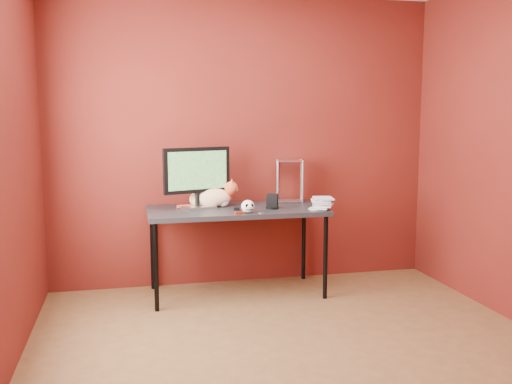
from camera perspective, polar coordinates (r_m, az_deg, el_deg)
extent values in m
cube|color=brown|center=(3.82, 4.45, -16.07)|extent=(3.50, 3.50, 0.01)
cube|color=#5A1510|center=(5.19, -1.18, 5.10)|extent=(3.50, 0.02, 2.60)
cube|color=#5A1510|center=(1.92, 20.65, 0.00)|extent=(3.50, 0.02, 2.60)
cube|color=black|center=(4.86, -1.98, -1.86)|extent=(1.50, 0.70, 0.04)
cylinder|color=black|center=(4.56, -9.96, -7.43)|extent=(0.04, 0.04, 0.71)
cylinder|color=black|center=(4.83, 6.96, -6.51)|extent=(0.04, 0.04, 0.71)
cylinder|color=black|center=(5.14, -10.32, -5.70)|extent=(0.04, 0.04, 0.71)
cylinder|color=black|center=(5.38, 4.79, -4.99)|extent=(0.04, 0.04, 0.71)
cube|color=#ABABB0|center=(4.87, -5.87, -1.51)|extent=(0.32, 0.27, 0.02)
cylinder|color=black|center=(4.86, -5.88, -0.70)|extent=(0.04, 0.04, 0.12)
cube|color=black|center=(4.83, -5.92, 2.18)|extent=(0.58, 0.21, 0.38)
cube|color=#144913|center=(4.83, -5.92, 2.18)|extent=(0.51, 0.17, 0.32)
ellipsoid|color=orange|center=(4.92, -4.53, -0.54)|extent=(0.38, 0.26, 0.17)
ellipsoid|color=orange|center=(4.93, -5.73, -0.72)|extent=(0.19, 0.19, 0.13)
sphere|color=white|center=(4.92, -3.33, -0.84)|extent=(0.11, 0.11, 0.11)
sphere|color=#D65229|center=(4.90, -2.50, 0.41)|extent=(0.11, 0.11, 0.11)
cone|color=#D65229|center=(4.87, -2.45, 1.03)|extent=(0.04, 0.04, 0.05)
cone|color=#D65229|center=(4.92, -2.43, 1.11)|extent=(0.04, 0.04, 0.05)
cylinder|color=red|center=(4.91, -2.67, -0.12)|extent=(0.08, 0.08, 0.01)
cylinder|color=#D65229|center=(4.90, -6.85, -1.41)|extent=(0.19, 0.07, 0.03)
ellipsoid|color=white|center=(4.60, -0.82, -1.45)|extent=(0.11, 0.11, 0.10)
ellipsoid|color=black|center=(4.55, -0.97, -1.39)|extent=(0.03, 0.01, 0.03)
ellipsoid|color=black|center=(4.56, -0.43, -1.37)|extent=(0.03, 0.01, 0.03)
cube|color=black|center=(4.56, -0.69, -1.76)|extent=(0.06, 0.01, 0.01)
cylinder|color=black|center=(4.83, 1.64, -1.58)|extent=(0.11, 0.11, 0.02)
cube|color=black|center=(4.82, 1.65, -0.84)|extent=(0.11, 0.11, 0.11)
imported|color=beige|center=(4.86, 5.66, -0.40)|extent=(0.25, 0.26, 0.21)
imported|color=beige|center=(4.83, 5.70, 2.08)|extent=(0.23, 0.26, 0.21)
imported|color=beige|center=(4.81, 5.73, 4.59)|extent=(0.22, 0.25, 0.21)
imported|color=beige|center=(4.81, 5.77, 7.10)|extent=(0.21, 0.25, 0.21)
imported|color=beige|center=(4.81, 5.80, 9.62)|extent=(0.19, 0.23, 0.21)
cylinder|color=#ABABB0|center=(5.08, 2.47, 0.99)|extent=(0.01, 0.01, 0.39)
cylinder|color=#ABABB0|center=(5.14, 4.87, 1.05)|extent=(0.01, 0.01, 0.39)
cylinder|color=#ABABB0|center=(5.25, 1.94, 1.22)|extent=(0.01, 0.01, 0.39)
cylinder|color=#ABABB0|center=(5.32, 4.27, 1.28)|extent=(0.01, 0.01, 0.39)
cube|color=#ABABB0|center=(5.22, 3.38, -0.85)|extent=(0.26, 0.23, 0.01)
cube|color=#ABABB0|center=(5.18, 3.41, 3.15)|extent=(0.26, 0.23, 0.01)
cube|color=#981E0B|center=(4.56, -1.66, -2.11)|extent=(0.09, 0.05, 0.02)
cube|color=black|center=(4.74, -1.94, -1.71)|extent=(0.05, 0.04, 0.02)
cylinder|color=#ABABB0|center=(4.60, 0.51, -2.11)|extent=(0.05, 0.05, 0.00)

